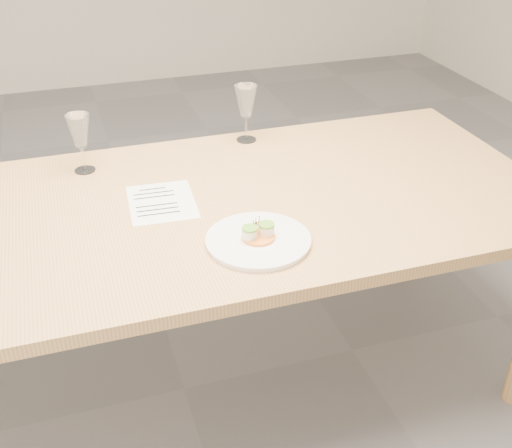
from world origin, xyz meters
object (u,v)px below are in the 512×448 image
object	(u,v)px
dining_table	(171,228)
wine_glass_3	(246,103)
dinner_plate	(258,239)
recipe_sheet	(162,202)
wine_glass_2	(79,132)

from	to	relation	value
dining_table	wine_glass_3	size ratio (longest dim) A/B	11.54
dinner_plate	wine_glass_3	distance (m)	0.72
dining_table	recipe_sheet	bearing A→B (deg)	108.38
dining_table	recipe_sheet	xyz separation A→B (m)	(-0.02, 0.05, 0.07)
dinner_plate	recipe_sheet	world-z (taller)	dinner_plate
recipe_sheet	wine_glass_3	xyz separation A→B (m)	(0.39, 0.37, 0.15)
dining_table	wine_glass_2	size ratio (longest dim) A/B	12.13
wine_glass_2	wine_glass_3	world-z (taller)	wine_glass_3
dinner_plate	recipe_sheet	xyz separation A→B (m)	(-0.21, 0.31, -0.01)
wine_glass_2	wine_glass_3	size ratio (longest dim) A/B	0.95
wine_glass_2	wine_glass_3	bearing A→B (deg)	7.48
wine_glass_3	dining_table	bearing A→B (deg)	-131.42
wine_glass_2	wine_glass_3	distance (m)	0.60
dining_table	recipe_sheet	distance (m)	0.09
dining_table	dinner_plate	bearing A→B (deg)	-53.59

